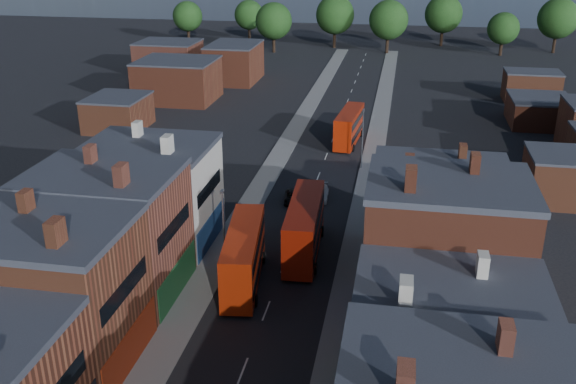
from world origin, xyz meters
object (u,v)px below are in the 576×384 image
at_px(bus_0, 244,255).
at_px(car_2, 293,197).
at_px(bus_2, 349,126).
at_px(car_3, 320,193).
at_px(bus_1, 304,226).
at_px(ped_3, 353,347).

bearing_deg(bus_0, car_2, 79.13).
xyz_separation_m(bus_2, car_3, (-1.33, -21.76, -1.98)).
bearing_deg(bus_2, bus_1, -86.84).
distance_m(bus_2, ped_3, 51.83).
bearing_deg(bus_2, bus_0, -92.49).
height_order(bus_1, car_2, bus_1).
height_order(car_2, car_3, car_3).
distance_m(car_3, ped_3, 30.49).
distance_m(bus_0, bus_1, 7.97).
bearing_deg(car_3, bus_0, -104.81).
xyz_separation_m(bus_0, car_3, (4.11, 20.70, -2.13)).
height_order(bus_1, bus_2, bus_1).
bearing_deg(car_3, bus_1, -92.36).
distance_m(bus_1, car_3, 14.24).
distance_m(bus_1, bus_2, 35.83).
bearing_deg(bus_1, ped_3, -71.39).
height_order(bus_0, car_2, bus_0).
bearing_deg(car_2, bus_2, 72.32).
bearing_deg(bus_0, bus_1, 48.89).
distance_m(bus_2, car_2, 23.84).
xyz_separation_m(bus_0, ped_3, (10.61, -9.09, -1.85)).
relative_size(bus_1, car_2, 2.94).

